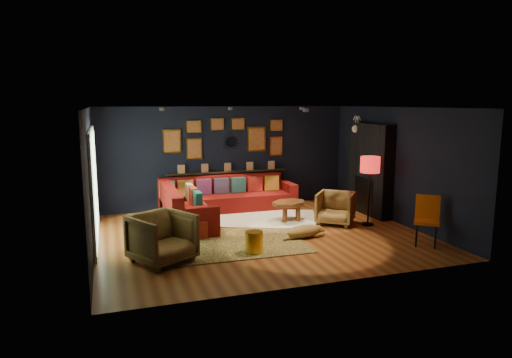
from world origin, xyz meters
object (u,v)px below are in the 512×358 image
object	(u,v)px
armchair_right	(335,206)
sectional	(212,203)
gold_stool	(254,242)
dog	(304,229)
armchair_left	(162,236)
pouf	(197,228)
orange_chair	(427,216)
floor_lamp	(370,168)
coffee_table	(289,205)

from	to	relation	value
armchair_right	sectional	bearing A→B (deg)	-172.60
gold_stool	dog	distance (m)	1.37
armchair_right	dog	world-z (taller)	armchair_right
sectional	armchair_left	bearing A→B (deg)	-117.99
armchair_left	gold_stool	xyz separation A→B (m)	(1.63, -0.04, -0.27)
pouf	sectional	bearing A→B (deg)	66.91
sectional	gold_stool	distance (m)	2.89
gold_stool	orange_chair	world-z (taller)	orange_chair
gold_stool	floor_lamp	bearing A→B (deg)	18.89
pouf	dog	xyz separation A→B (m)	(2.04, -0.69, -0.01)
floor_lamp	dog	size ratio (longest dim) A/B	1.44
armchair_left	floor_lamp	xyz separation A→B (m)	(4.63, 0.99, 0.82)
pouf	orange_chair	xyz separation A→B (m)	(4.10, -1.82, 0.37)
gold_stool	floor_lamp	distance (m)	3.35
armchair_right	gold_stool	distance (m)	2.72
coffee_table	armchair_right	bearing A→B (deg)	-30.29
gold_stool	sectional	bearing A→B (deg)	92.27
sectional	pouf	world-z (taller)	sectional
pouf	armchair_left	distance (m)	1.52
sectional	armchair_left	distance (m)	3.23
gold_stool	dog	size ratio (longest dim) A/B	0.38
armchair_right	orange_chair	xyz separation A→B (m)	(0.95, -1.89, 0.16)
sectional	coffee_table	distance (m)	1.86
coffee_table	dog	xyz separation A→B (m)	(-0.20, -1.29, -0.19)
pouf	armchair_right	bearing A→B (deg)	1.25
armchair_right	orange_chair	world-z (taller)	orange_chair
armchair_left	pouf	bearing A→B (deg)	26.92
dog	armchair_left	bearing A→B (deg)	-178.77
armchair_left	dog	distance (m)	2.94
armchair_right	orange_chair	distance (m)	2.12
armchair_left	dog	world-z (taller)	armchair_left
pouf	floor_lamp	world-z (taller)	floor_lamp
coffee_table	gold_stool	bearing A→B (deg)	-127.65
sectional	pouf	size ratio (longest dim) A/B	6.82
coffee_table	pouf	world-z (taller)	coffee_table
armchair_left	orange_chair	xyz separation A→B (m)	(4.93, -0.58, 0.09)
armchair_left	gold_stool	bearing A→B (deg)	-30.59
gold_stool	orange_chair	size ratio (longest dim) A/B	0.42
coffee_table	armchair_right	size ratio (longest dim) A/B	1.30
gold_stool	pouf	bearing A→B (deg)	122.07
gold_stool	floor_lamp	size ratio (longest dim) A/B	0.26
orange_chair	armchair_right	bearing A→B (deg)	156.02
sectional	orange_chair	distance (m)	4.84
sectional	floor_lamp	world-z (taller)	floor_lamp
pouf	dog	world-z (taller)	pouf
pouf	floor_lamp	size ratio (longest dim) A/B	0.33
pouf	floor_lamp	xyz separation A→B (m)	(3.80, -0.25, 1.09)
armchair_left	floor_lamp	distance (m)	4.80
armchair_right	floor_lamp	distance (m)	1.14
pouf	dog	bearing A→B (deg)	-18.70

